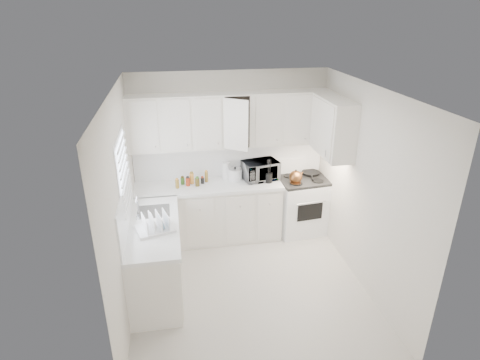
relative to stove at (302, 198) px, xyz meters
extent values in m
plane|color=beige|center=(-1.13, -1.30, -0.59)|extent=(3.20, 3.20, 0.00)
plane|color=white|center=(-1.13, -1.30, 2.01)|extent=(3.20, 3.20, 0.00)
plane|color=silver|center=(-1.13, 0.30, 0.71)|extent=(3.00, 0.00, 3.00)
plane|color=silver|center=(-1.13, -2.90, 0.71)|extent=(3.00, 0.00, 3.00)
plane|color=silver|center=(-2.63, -1.30, 0.71)|extent=(0.00, 3.20, 3.20)
plane|color=silver|center=(0.37, -1.30, 0.71)|extent=(0.00, 3.20, 3.20)
cube|color=white|center=(-1.52, -0.01, 0.33)|extent=(2.24, 0.64, 0.05)
cube|color=white|center=(-2.32, -1.10, 0.33)|extent=(0.64, 1.62, 0.05)
cube|color=white|center=(-1.13, 0.29, 0.63)|extent=(2.98, 0.02, 0.55)
cube|color=white|center=(-2.62, -1.10, 0.63)|extent=(0.02, 1.60, 0.55)
imported|color=gray|center=(-0.69, 0.06, 0.54)|extent=(0.59, 0.41, 0.36)
cylinder|color=white|center=(-1.21, 0.18, 0.49)|extent=(0.12, 0.12, 0.27)
cylinder|color=olive|center=(-1.98, 0.12, 0.42)|extent=(0.06, 0.06, 0.13)
cylinder|color=#3A6F25|center=(-1.90, 0.03, 0.42)|extent=(0.06, 0.06, 0.13)
cylinder|color=#AD3417|center=(-1.83, 0.12, 0.42)|extent=(0.06, 0.06, 0.13)
cylinder|color=#F8A23A|center=(-1.75, 0.03, 0.42)|extent=(0.06, 0.06, 0.13)
cylinder|color=#4D3E16|center=(-1.68, 0.12, 0.42)|extent=(0.06, 0.06, 0.13)
cylinder|color=black|center=(-1.60, 0.03, 0.42)|extent=(0.06, 0.06, 0.13)
cylinder|color=olive|center=(-1.53, 0.12, 0.42)|extent=(0.06, 0.06, 0.13)
cylinder|color=#AD3417|center=(-0.55, 0.16, 0.45)|extent=(0.06, 0.06, 0.19)
cylinder|color=#F8A23A|center=(-0.49, 0.10, 0.45)|extent=(0.06, 0.06, 0.19)
cylinder|color=#4D3E16|center=(-0.44, 0.16, 0.45)|extent=(0.06, 0.06, 0.19)
camera|label=1|loc=(-2.00, -5.55, 2.84)|focal=29.88mm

